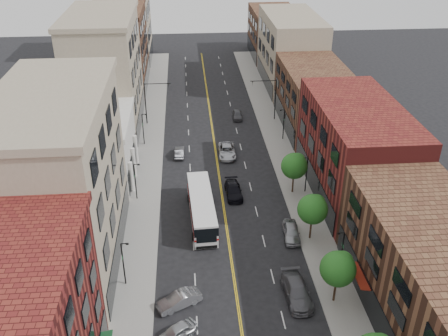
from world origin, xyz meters
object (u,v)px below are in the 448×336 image
object	(u,v)px
car_angle_b	(179,300)
car_lane_behind	(179,152)
car_parked_far	(291,232)
car_lane_a	(233,190)
city_bus	(202,206)
car_lane_b	(227,151)
car_angle_a	(176,333)
car_parked_mid	(297,291)
car_lane_c	(237,115)

from	to	relation	value
car_angle_b	car_lane_behind	distance (m)	31.08
car_parked_far	car_lane_a	xyz separation A→B (m)	(-5.71, 9.59, -0.03)
city_bus	car_lane_b	xyz separation A→B (m)	(4.46, 16.38, -1.07)
car_lane_behind	city_bus	bearing A→B (deg)	100.45
car_angle_a	car_angle_b	distance (m)	4.00
car_parked_mid	car_lane_c	world-z (taller)	car_parked_mid
car_parked_mid	car_lane_a	bearing A→B (deg)	99.55
car_parked_far	car_lane_b	distance (m)	21.60
city_bus	car_parked_far	distance (m)	11.06
city_bus	car_parked_far	size ratio (longest dim) A/B	2.76
city_bus	car_parked_mid	world-z (taller)	city_bus
car_parked_mid	car_lane_behind	distance (m)	32.94
car_parked_mid	car_lane_b	bearing A→B (deg)	94.76
car_parked_mid	car_lane_a	xyz separation A→B (m)	(-4.30, 19.26, -0.09)
car_lane_a	car_lane_c	distance (m)	25.36
city_bus	car_lane_behind	world-z (taller)	city_bus
car_parked_mid	car_lane_behind	xyz separation A→B (m)	(-11.30, 30.94, -0.19)
car_lane_behind	car_lane_b	bearing A→B (deg)	178.21
car_lane_c	car_angle_a	bearing A→B (deg)	-100.02
car_angle_a	car_lane_b	world-z (taller)	car_lane_b
city_bus	car_parked_mid	distance (m)	16.62
car_parked_far	car_lane_a	bearing A→B (deg)	125.38
city_bus	car_lane_c	size ratio (longest dim) A/B	3.07
city_bus	car_lane_a	distance (m)	6.79
car_angle_a	car_lane_c	world-z (taller)	car_lane_c
car_parked_far	car_lane_a	size ratio (longest dim) A/B	0.89
car_angle_a	city_bus	bearing A→B (deg)	135.14
car_lane_a	city_bus	bearing A→B (deg)	-132.74
car_angle_a	car_lane_b	distance (m)	35.47
car_parked_mid	car_angle_b	bearing A→B (deg)	177.66
car_lane_behind	car_lane_c	distance (m)	16.87
car_angle_a	car_parked_mid	distance (m)	12.39
car_angle_a	car_lane_b	bearing A→B (deg)	132.38
car_parked_far	car_lane_b	xyz separation A→B (m)	(-5.59, 20.86, 0.01)
car_lane_b	car_lane_c	bearing A→B (deg)	78.89
car_angle_b	car_lane_c	xyz separation A→B (m)	(10.25, 44.56, -0.03)
car_parked_far	car_lane_behind	distance (m)	24.77
city_bus	car_angle_b	distance (m)	14.61
car_lane_behind	car_lane_b	world-z (taller)	car_lane_b
car_angle_a	car_parked_mid	xyz separation A→B (m)	(11.68, 4.12, 0.14)
car_lane_behind	car_lane_b	xyz separation A→B (m)	(7.12, -0.40, 0.13)
car_angle_b	car_angle_a	bearing A→B (deg)	-30.31
car_parked_mid	car_parked_far	bearing A→B (deg)	78.67
car_parked_mid	car_lane_a	world-z (taller)	car_parked_mid
car_lane_a	car_lane_c	xyz separation A→B (m)	(3.15, 25.16, -0.04)
car_angle_b	car_lane_behind	xyz separation A→B (m)	(0.10, 31.08, -0.08)
city_bus	car_angle_b	bearing A→B (deg)	-103.61
car_angle_b	car_lane_b	xyz separation A→B (m)	(7.22, 30.68, 0.06)
car_lane_b	city_bus	bearing A→B (deg)	-104.04
car_angle_a	car_lane_behind	xyz separation A→B (m)	(0.38, 35.07, -0.05)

